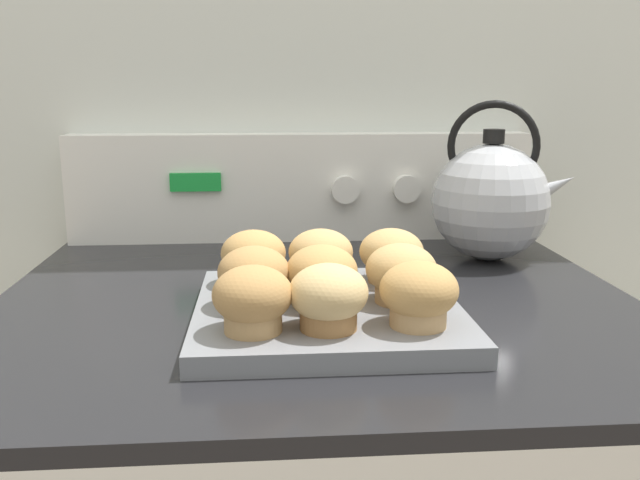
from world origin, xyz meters
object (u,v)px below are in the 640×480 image
at_px(muffin_r2_c2, 391,255).
at_px(muffin_r1_c0, 254,276).
at_px(muffin_r1_c2, 401,273).
at_px(muffin_r2_c1, 321,256).
at_px(muffin_r0_c2, 419,294).
at_px(muffin_r1_c1, 326,275).
at_px(muffin_r0_c1, 334,297).
at_px(tea_kettle, 491,200).
at_px(muffin_pan, 327,313).
at_px(muffin_r0_c0, 253,299).
at_px(muffin_r2_c0, 253,257).

bearing_deg(muffin_r2_c2, muffin_r1_c0, -153.92).
distance_m(muffin_r1_c2, muffin_r2_c1, 0.12).
bearing_deg(muffin_r0_c2, muffin_r1_c0, 154.45).
bearing_deg(muffin_r1_c0, muffin_r1_c1, -0.16).
xyz_separation_m(muffin_r0_c1, muffin_r1_c0, (-0.08, 0.08, 0.00)).
relative_size(muffin_r2_c1, tea_kettle, 0.33).
xyz_separation_m(muffin_r2_c1, tea_kettle, (0.26, 0.18, 0.03)).
xyz_separation_m(muffin_r1_c0, muffin_r1_c1, (0.08, -0.00, 0.00)).
distance_m(muffin_pan, muffin_r2_c2, 0.12).
bearing_deg(muffin_r2_c2, muffin_r0_c1, -118.22).
bearing_deg(muffin_r2_c1, muffin_r0_c0, -115.46).
relative_size(muffin_r0_c2, tea_kettle, 0.33).
bearing_deg(muffin_r1_c1, muffin_r1_c0, 179.84).
relative_size(muffin_r1_c1, muffin_r1_c2, 1.00).
height_order(muffin_r0_c2, muffin_r1_c1, same).
distance_m(muffin_r1_c0, muffin_r2_c1, 0.11).
relative_size(muffin_r0_c1, muffin_r1_c0, 1.00).
xyz_separation_m(muffin_r0_c1, muffin_r2_c0, (-0.08, 0.16, 0.00)).
height_order(muffin_r0_c1, muffin_r1_c1, same).
bearing_deg(muffin_r2_c2, muffin_r0_c2, -90.63).
relative_size(muffin_pan, muffin_r0_c1, 3.69).
height_order(muffin_r0_c0, muffin_r2_c1, same).
bearing_deg(muffin_pan, tea_kettle, 44.57).
relative_size(muffin_r0_c0, muffin_r2_c2, 1.00).
bearing_deg(muffin_r2_c1, muffin_r0_c2, -62.72).
bearing_deg(muffin_r0_c2, muffin_r0_c1, -178.57).
relative_size(muffin_r0_c2, muffin_r2_c2, 1.00).
relative_size(muffin_r1_c1, muffin_r2_c1, 1.00).
xyz_separation_m(muffin_r1_c1, muffin_r1_c2, (0.08, -0.00, 0.00)).
height_order(muffin_r2_c2, tea_kettle, tea_kettle).
distance_m(muffin_r1_c0, muffin_r1_c1, 0.08).
relative_size(muffin_r0_c0, muffin_r0_c2, 1.00).
bearing_deg(muffin_r0_c1, muffin_r1_c0, 134.46).
height_order(muffin_r0_c0, muffin_r1_c1, same).
distance_m(muffin_r1_c0, muffin_r1_c2, 0.16).
bearing_deg(muffin_r0_c1, muffin_r0_c2, 1.43).
xyz_separation_m(muffin_r0_c0, muffin_r1_c1, (0.08, 0.08, 0.00)).
distance_m(muffin_r0_c0, muffin_r1_c1, 0.11).
distance_m(muffin_r2_c2, tea_kettle, 0.26).
relative_size(muffin_pan, muffin_r0_c2, 3.69).
height_order(muffin_pan, muffin_r0_c1, muffin_r0_c1).
xyz_separation_m(muffin_r1_c2, muffin_r2_c1, (-0.08, 0.08, 0.00)).
bearing_deg(muffin_pan, muffin_r0_c2, -43.70).
height_order(muffin_pan, muffin_r1_c1, muffin_r1_c1).
distance_m(muffin_r0_c2, muffin_r2_c2, 0.16).
xyz_separation_m(muffin_pan, muffin_r1_c2, (0.08, -0.00, 0.04)).
distance_m(muffin_r0_c1, tea_kettle, 0.43).
bearing_deg(muffin_r2_c2, muffin_r1_c1, -136.82).
xyz_separation_m(muffin_r0_c1, tea_kettle, (0.26, 0.34, 0.03)).
relative_size(muffin_r1_c0, muffin_r1_c1, 1.00).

